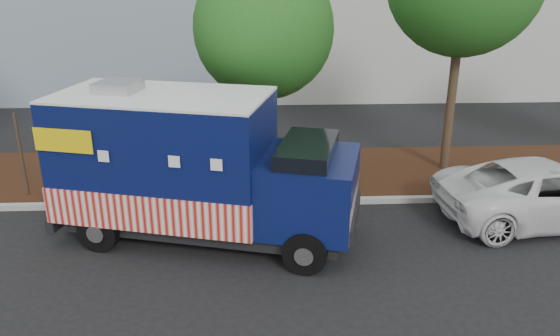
{
  "coord_description": "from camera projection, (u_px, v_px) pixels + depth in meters",
  "views": [
    {
      "loc": [
        1.14,
        -11.62,
        5.96
      ],
      "look_at": [
        1.7,
        0.6,
        1.33
      ],
      "focal_mm": 35.0,
      "sensor_mm": 36.0,
      "label": 1
    }
  ],
  "objects": [
    {
      "name": "curb",
      "position": [
        214.0,
        203.0,
        14.2
      ],
      "size": [
        120.0,
        0.18,
        0.15
      ],
      "primitive_type": "cube",
      "color": "#9E9E99",
      "rests_on": "ground"
    },
    {
      "name": "white_car",
      "position": [
        548.0,
        192.0,
        13.21
      ],
      "size": [
        5.55,
        2.94,
        1.49
      ],
      "primitive_type": "imported",
      "rotation": [
        0.0,
        0.0,
        1.66
      ],
      "color": "white",
      "rests_on": "ground"
    },
    {
      "name": "tree_b",
      "position": [
        264.0,
        29.0,
        14.73
      ],
      "size": [
        3.83,
        3.83,
        6.18
      ],
      "color": "#38281C",
      "rests_on": "ground"
    },
    {
      "name": "ground",
      "position": [
        210.0,
        230.0,
        12.92
      ],
      "size": [
        120.0,
        120.0,
        0.0
      ],
      "primitive_type": "plane",
      "color": "black",
      "rests_on": "ground"
    },
    {
      "name": "food_truck",
      "position": [
        191.0,
        170.0,
        12.17
      ],
      "size": [
        7.11,
        4.04,
        3.55
      ],
      "rotation": [
        0.0,
        0.0,
        -0.26
      ],
      "color": "black",
      "rests_on": "ground"
    },
    {
      "name": "mulch_strip",
      "position": [
        218.0,
        174.0,
        16.16
      ],
      "size": [
        120.0,
        4.0,
        0.15
      ],
      "primitive_type": "cube",
      "color": "#311B0D",
      "rests_on": "ground"
    },
    {
      "name": "sign_post",
      "position": [
        22.0,
        158.0,
        14.16
      ],
      "size": [
        0.06,
        0.06,
        2.4
      ],
      "primitive_type": "cube",
      "color": "#473828",
      "rests_on": "ground"
    }
  ]
}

